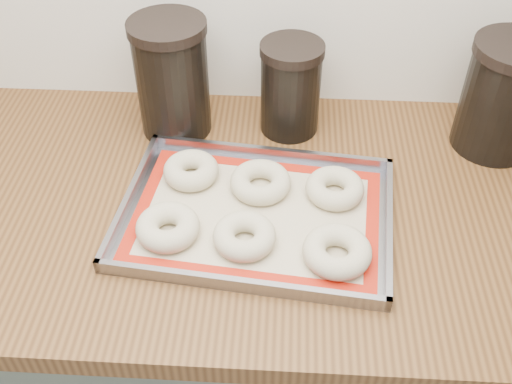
# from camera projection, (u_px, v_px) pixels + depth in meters

# --- Properties ---
(cabinet) EXTENTS (3.00, 0.65, 0.86)m
(cabinet) POSITION_uv_depth(u_px,v_px,m) (359.00, 350.00, 1.38)
(cabinet) COLOR slate
(cabinet) RESTS_ON floor
(countertop) EXTENTS (3.06, 0.68, 0.04)m
(countertop) POSITION_uv_depth(u_px,v_px,m) (389.00, 212.00, 1.07)
(countertop) COLOR brown
(countertop) RESTS_ON cabinet
(baking_tray) EXTENTS (0.49, 0.38, 0.03)m
(baking_tray) POSITION_uv_depth(u_px,v_px,m) (256.00, 214.00, 1.03)
(baking_tray) COLOR gray
(baking_tray) RESTS_ON countertop
(baking_mat) EXTENTS (0.45, 0.33, 0.00)m
(baking_mat) POSITION_uv_depth(u_px,v_px,m) (256.00, 215.00, 1.03)
(baking_mat) COLOR #C6B793
(baking_mat) RESTS_ON baking_tray
(bagel_front_left) EXTENTS (0.12, 0.12, 0.04)m
(bagel_front_left) POSITION_uv_depth(u_px,v_px,m) (168.00, 227.00, 0.99)
(bagel_front_left) COLOR beige
(bagel_front_left) RESTS_ON baking_mat
(bagel_front_mid) EXTENTS (0.13, 0.13, 0.04)m
(bagel_front_mid) POSITION_uv_depth(u_px,v_px,m) (244.00, 236.00, 0.97)
(bagel_front_mid) COLOR beige
(bagel_front_mid) RESTS_ON baking_mat
(bagel_front_right) EXTENTS (0.15, 0.15, 0.04)m
(bagel_front_right) POSITION_uv_depth(u_px,v_px,m) (337.00, 251.00, 0.95)
(bagel_front_right) COLOR beige
(bagel_front_right) RESTS_ON baking_mat
(bagel_back_left) EXTENTS (0.12, 0.12, 0.04)m
(bagel_back_left) POSITION_uv_depth(u_px,v_px,m) (191.00, 170.00, 1.09)
(bagel_back_left) COLOR beige
(bagel_back_left) RESTS_ON baking_mat
(bagel_back_mid) EXTENTS (0.11, 0.11, 0.04)m
(bagel_back_mid) POSITION_uv_depth(u_px,v_px,m) (260.00, 182.00, 1.07)
(bagel_back_mid) COLOR beige
(bagel_back_mid) RESTS_ON baking_mat
(bagel_back_right) EXTENTS (0.12, 0.12, 0.04)m
(bagel_back_right) POSITION_uv_depth(u_px,v_px,m) (335.00, 188.00, 1.06)
(bagel_back_right) COLOR beige
(bagel_back_right) RESTS_ON baking_mat
(canister_left) EXTENTS (0.15, 0.15, 0.23)m
(canister_left) POSITION_uv_depth(u_px,v_px,m) (172.00, 78.00, 1.15)
(canister_left) COLOR black
(canister_left) RESTS_ON countertop
(canister_mid) EXTENTS (0.12, 0.12, 0.19)m
(canister_mid) POSITION_uv_depth(u_px,v_px,m) (291.00, 88.00, 1.16)
(canister_mid) COLOR black
(canister_mid) RESTS_ON countertop
(canister_right) EXTENTS (0.16, 0.16, 0.22)m
(canister_right) POSITION_uv_depth(u_px,v_px,m) (505.00, 97.00, 1.11)
(canister_right) COLOR black
(canister_right) RESTS_ON countertop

